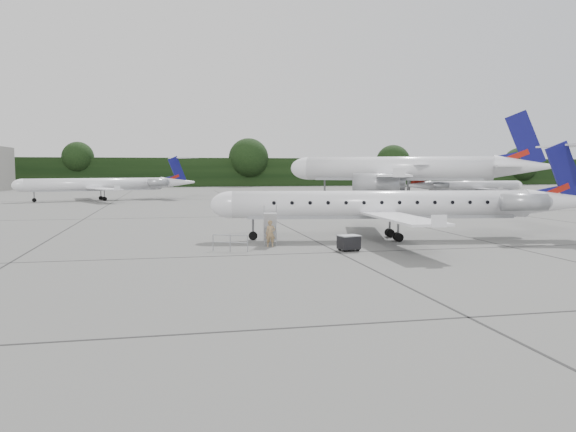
{
  "coord_description": "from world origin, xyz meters",
  "views": [
    {
      "loc": [
        -13.32,
        -29.74,
        5.05
      ],
      "look_at": [
        -6.66,
        1.92,
        2.3
      ],
      "focal_mm": 35.0,
      "sensor_mm": 36.0,
      "label": 1
    }
  ],
  "objects": [
    {
      "name": "airstair",
      "position": [
        -6.84,
        6.92,
        1.09
      ],
      "size": [
        1.19,
        2.41,
        2.17
      ],
      "primitive_type": null,
      "rotation": [
        0.0,
        0.0,
        -0.15
      ],
      "color": "white",
      "rests_on": "ground"
    },
    {
      "name": "passenger",
      "position": [
        -7.04,
        5.64,
        0.86
      ],
      "size": [
        0.67,
        0.48,
        1.72
      ],
      "primitive_type": "imported",
      "rotation": [
        0.0,
        0.0,
        -0.11
      ],
      "color": "#957751",
      "rests_on": "ground"
    },
    {
      "name": "bg_narrowbody",
      "position": [
        23.82,
        58.45,
        6.99
      ],
      "size": [
        47.42,
        42.62,
        13.98
      ],
      "primitive_type": null,
      "rotation": [
        0.0,
        0.0,
        -0.47
      ],
      "color": "white",
      "rests_on": "ground"
    },
    {
      "name": "baggage_cart",
      "position": [
        -2.64,
        2.91,
        0.51
      ],
      "size": [
        1.36,
        1.19,
        1.02
      ],
      "primitive_type": null,
      "rotation": [
        0.0,
        0.0,
        0.22
      ],
      "color": "black",
      "rests_on": "ground"
    },
    {
      "name": "safety_railing",
      "position": [
        -9.79,
        4.19,
        0.5
      ],
      "size": [
        2.05,
        0.96,
        1.0
      ],
      "primitive_type": null,
      "rotation": [
        0.0,
        0.0,
        -0.41
      ],
      "color": "#94979C",
      "rests_on": "ground"
    },
    {
      "name": "bg_regional_left",
      "position": [
        -24.78,
        63.01,
        3.52
      ],
      "size": [
        31.53,
        26.77,
        7.03
      ],
      "primitive_type": null,
      "rotation": [
        0.0,
        0.0,
        0.32
      ],
      "color": "white",
      "rests_on": "ground"
    },
    {
      "name": "ground",
      "position": [
        0.0,
        0.0,
        0.0
      ],
      "size": [
        320.0,
        320.0,
        0.0
      ],
      "primitive_type": "plane",
      "color": "#5D5D5B",
      "rests_on": "ground"
    },
    {
      "name": "treeline",
      "position": [
        0.0,
        130.0,
        4.0
      ],
      "size": [
        260.0,
        4.0,
        8.0
      ],
      "primitive_type": "cube",
      "color": "black",
      "rests_on": "ground"
    },
    {
      "name": "bg_regional_right",
      "position": [
        38.01,
        58.39,
        2.9
      ],
      "size": [
        23.5,
        17.92,
        5.8
      ],
      "primitive_type": null,
      "rotation": [
        0.0,
        0.0,
        3.24
      ],
      "color": "white",
      "rests_on": "ground"
    },
    {
      "name": "main_regional_jet",
      "position": [
        1.33,
        7.85,
        3.46
      ],
      "size": [
        29.67,
        23.35,
        6.93
      ],
      "primitive_type": null,
      "rotation": [
        0.0,
        0.0,
        -0.15
      ],
      "color": "white",
      "rests_on": "ground"
    }
  ]
}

